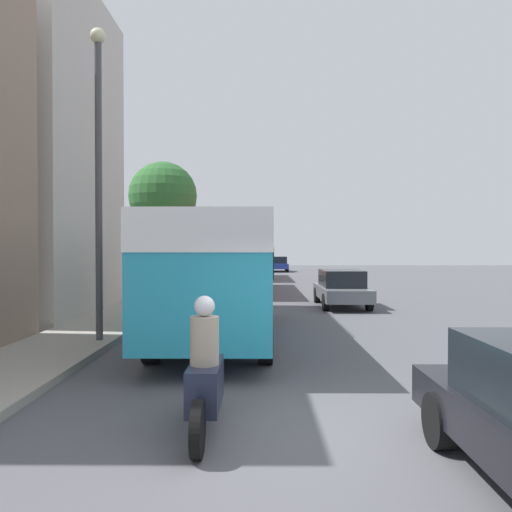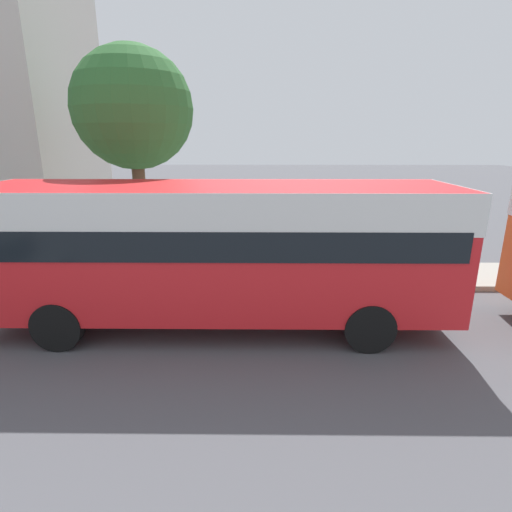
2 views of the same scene
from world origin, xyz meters
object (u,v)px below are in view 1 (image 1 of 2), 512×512
car_far_curb (341,287)px  bus_following (234,253)px  motorcycle_behind_lead (205,378)px  car_crossing (279,264)px  bus_third_in_line (245,252)px  pedestrian_walking_away (214,262)px  bus_lead (220,262)px

car_far_curb → bus_following: bearing=124.2°
bus_following → motorcycle_behind_lead: size_ratio=4.42×
motorcycle_behind_lead → car_crossing: (2.55, 42.47, 0.08)m
motorcycle_behind_lead → car_far_curb: size_ratio=0.51×
bus_third_in_line → pedestrian_walking_away: 6.90m
pedestrian_walking_away → motorcycle_behind_lead: bearing=-84.9°
bus_third_in_line → car_far_curb: size_ratio=2.13×
bus_lead → car_far_curb: (4.26, 6.90, -1.19)m
bus_following → car_far_curb: (4.62, -6.79, -1.26)m
bus_lead → bus_third_in_line: size_ratio=1.00×
bus_lead → pedestrian_walking_away: bus_lead is taller
bus_lead → motorcycle_behind_lead: 6.72m
bus_lead → motorcycle_behind_lead: (0.34, -6.59, -1.26)m
bus_third_in_line → car_far_curb: 18.65m
motorcycle_behind_lead → car_crossing: size_ratio=0.50×
bus_following → car_far_curb: size_ratio=2.24×
bus_following → motorcycle_behind_lead: bus_following is taller
bus_lead → bus_following: bus_following is taller
car_crossing → car_far_curb: car_crossing is taller
car_crossing → car_far_curb: (1.37, -28.98, -0.01)m
car_far_curb → motorcycle_behind_lead: bearing=-106.2°
car_far_curb → pedestrian_walking_away: (-7.30, 24.25, 0.32)m
bus_third_in_line → car_far_curb: bearing=-76.6°
car_far_curb → pedestrian_walking_away: size_ratio=2.42×
bus_lead → pedestrian_walking_away: 31.30m
bus_following → pedestrian_walking_away: 17.69m
bus_lead → car_far_curb: bus_lead is taller
car_crossing → pedestrian_walking_away: size_ratio=2.46×
bus_following → bus_third_in_line: (0.30, 11.31, 0.02)m
car_crossing → bus_lead: bearing=-94.6°
bus_following → pedestrian_walking_away: size_ratio=5.42×
bus_third_in_line → car_crossing: (2.94, 10.88, -1.28)m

